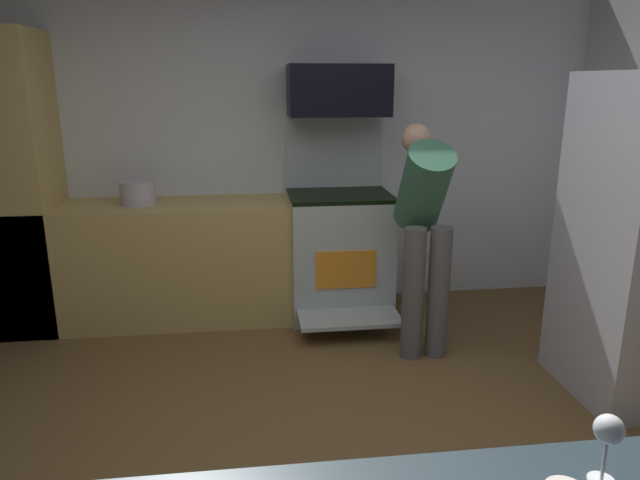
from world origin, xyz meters
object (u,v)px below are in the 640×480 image
object	(u,v)px
wine_glass_far	(608,434)
stock_pot	(138,193)
oven_range	(339,249)
person_cook	(424,223)
microwave	(338,90)

from	to	relation	value
wine_glass_far	stock_pot	distance (m)	3.58
oven_range	person_cook	bearing A→B (deg)	-58.94
person_cook	stock_pot	distance (m)	2.05
wine_glass_far	stock_pot	xyz separation A→B (m)	(-1.55, 3.23, -0.04)
oven_range	microwave	distance (m)	1.19
oven_range	microwave	xyz separation A→B (m)	(0.00, 0.09, 1.19)
microwave	oven_range	bearing A→B (deg)	-90.00
microwave	wine_glass_far	bearing A→B (deg)	-88.67
oven_range	microwave	size ratio (longest dim) A/B	2.04
oven_range	person_cook	world-z (taller)	oven_range
microwave	wine_glass_far	xyz separation A→B (m)	(0.08, -3.31, -0.67)
person_cook	stock_pot	xyz separation A→B (m)	(-1.91, 0.74, 0.10)
person_cook	wine_glass_far	bearing A→B (deg)	-98.21
stock_pot	person_cook	bearing A→B (deg)	-21.10
wine_glass_far	stock_pot	world-z (taller)	stock_pot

